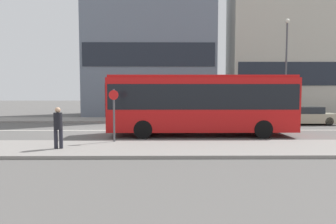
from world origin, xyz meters
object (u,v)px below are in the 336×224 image
at_px(parked_car_0, 306,116).
at_px(bus_stop_sign, 114,111).
at_px(pedestrian_near_stop, 58,125).
at_px(street_lamp, 286,60).
at_px(city_bus, 200,101).

xyz_separation_m(parked_car_0, bus_stop_sign, (-12.73, -8.17, 0.93)).
bearing_deg(pedestrian_near_stop, bus_stop_sign, 32.35).
bearing_deg(bus_stop_sign, pedestrian_near_stop, -139.94).
bearing_deg(parked_car_0, street_lamp, 114.67).
height_order(bus_stop_sign, street_lamp, street_lamp).
bearing_deg(bus_stop_sign, parked_car_0, 32.68).
distance_m(pedestrian_near_stop, bus_stop_sign, 2.62).
relative_size(pedestrian_near_stop, street_lamp, 0.21).
height_order(parked_car_0, street_lamp, street_lamp).
xyz_separation_m(parked_car_0, street_lamp, (-0.84, 1.83, 4.28)).
xyz_separation_m(bus_stop_sign, street_lamp, (11.89, 10.00, 3.35)).
relative_size(city_bus, street_lamp, 1.26).
distance_m(parked_car_0, bus_stop_sign, 15.16).
bearing_deg(street_lamp, pedestrian_near_stop, -139.95).
relative_size(city_bus, bus_stop_sign, 4.16).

